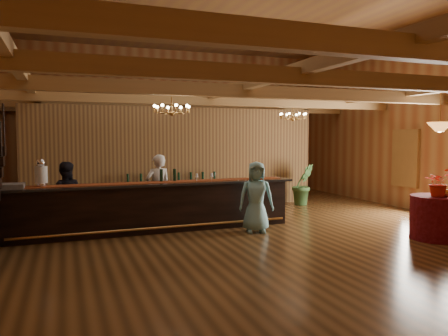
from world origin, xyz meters
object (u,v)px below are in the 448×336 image
object	(u,v)px
chandelier_left	(172,109)
bartender	(158,189)
chandelier_right	(293,116)
pendant_lamp	(440,127)
guest	(256,197)
round_table	(437,218)
backbar_shelf	(173,196)
staff_second	(65,197)
tasting_bar	(156,206)
raffle_drum	(257,172)
floor_plant	(303,184)
beverage_dispenser	(41,173)

from	to	relation	value
chandelier_left	bartender	world-z (taller)	chandelier_left
chandelier_right	pendant_lamp	bearing A→B (deg)	-76.84
guest	round_table	bearing A→B (deg)	-13.72
backbar_shelf	staff_second	world-z (taller)	staff_second
chandelier_left	staff_second	bearing A→B (deg)	150.90
tasting_bar	raffle_drum	xyz separation A→B (m)	(2.60, 0.02, 0.73)
chandelier_right	floor_plant	xyz separation A→B (m)	(0.82, 0.76, -2.15)
chandelier_right	bartender	world-z (taller)	chandelier_right
backbar_shelf	guest	size ratio (longest dim) A/B	1.86
backbar_shelf	round_table	size ratio (longest dim) A/B	2.82
pendant_lamp	floor_plant	size ratio (longest dim) A/B	0.68
beverage_dispenser	raffle_drum	size ratio (longest dim) A/B	1.76
chandelier_left	staff_second	distance (m)	3.24
floor_plant	chandelier_left	bearing A→B (deg)	-149.99
round_table	chandelier_right	size ratio (longest dim) A/B	1.35
chandelier_left	round_table	bearing A→B (deg)	-23.81
beverage_dispenser	backbar_shelf	size ratio (longest dim) A/B	0.20
staff_second	floor_plant	world-z (taller)	staff_second
raffle_drum	chandelier_right	distance (m)	2.84
staff_second	chandelier_right	bearing A→B (deg)	-167.85
backbar_shelf	floor_plant	size ratio (longest dim) A/B	2.28
backbar_shelf	pendant_lamp	bearing A→B (deg)	-43.70
tasting_bar	bartender	world-z (taller)	bartender
backbar_shelf	guest	distance (m)	3.78
raffle_drum	chandelier_right	xyz separation A→B (m)	(1.85, 1.53, 1.51)
round_table	pendant_lamp	bearing A→B (deg)	-90.00
staff_second	guest	size ratio (longest dim) A/B	1.00
raffle_drum	pendant_lamp	distance (m)	4.24
raffle_drum	bartender	distance (m)	2.53
tasting_bar	round_table	world-z (taller)	tasting_bar
chandelier_left	guest	bearing A→B (deg)	-9.88
beverage_dispenser	guest	bearing A→B (deg)	-11.11
chandelier_right	staff_second	bearing A→B (deg)	-172.15
chandelier_left	pendant_lamp	xyz separation A→B (m)	(5.22, -2.30, -0.40)
raffle_drum	guest	bearing A→B (deg)	-115.92
beverage_dispenser	floor_plant	size ratio (longest dim) A/B	0.45
chandelier_left	staff_second	xyz separation A→B (m)	(-2.23, 1.24, -1.99)
raffle_drum	guest	xyz separation A→B (m)	(-0.45, -0.93, -0.49)
chandelier_left	pendant_lamp	size ratio (longest dim) A/B	0.89
chandelier_right	pendant_lamp	size ratio (longest dim) A/B	0.89
raffle_drum	floor_plant	world-z (taller)	raffle_drum
beverage_dispenser	round_table	world-z (taller)	beverage_dispenser
tasting_bar	staff_second	bearing A→B (deg)	159.91
staff_second	floor_plant	distance (m)	7.42
round_table	tasting_bar	bearing A→B (deg)	152.26
bartender	tasting_bar	bearing A→B (deg)	66.20
beverage_dispenser	tasting_bar	bearing A→B (deg)	0.21
backbar_shelf	staff_second	size ratio (longest dim) A/B	1.87
beverage_dispenser	round_table	size ratio (longest dim) A/B	0.56
raffle_drum	beverage_dispenser	bearing A→B (deg)	-179.72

